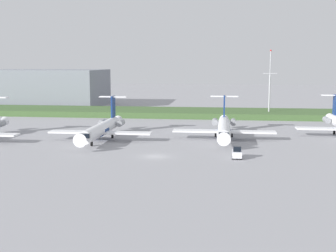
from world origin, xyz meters
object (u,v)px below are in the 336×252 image
object	(u,v)px
baggage_tug	(237,153)
regional_jet_third	(102,128)
regional_jet_fourth	(224,127)
antenna_mast	(270,89)

from	to	relation	value
baggage_tug	regional_jet_third	bearing A→B (deg)	150.63
regional_jet_fourth	baggage_tug	xyz separation A→B (m)	(2.37, -21.48, -1.53)
regional_jet_third	baggage_tug	distance (m)	33.81
baggage_tug	regional_jet_fourth	bearing A→B (deg)	96.30
regional_jet_third	regional_jet_fourth	world-z (taller)	same
antenna_mast	regional_jet_third	bearing A→B (deg)	-131.34
regional_jet_fourth	antenna_mast	world-z (taller)	antenna_mast
antenna_mast	baggage_tug	world-z (taller)	antenna_mast
regional_jet_fourth	antenna_mast	distance (m)	44.58
regional_jet_third	regional_jet_fourth	xyz separation A→B (m)	(27.06, 4.91, 0.00)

